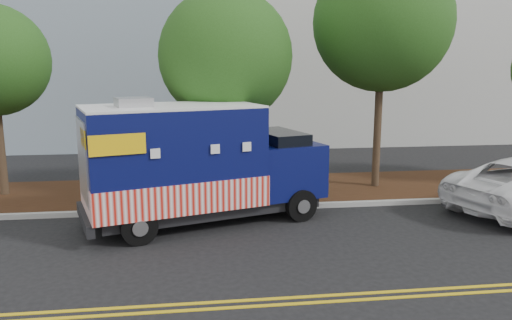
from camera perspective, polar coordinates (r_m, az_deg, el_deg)
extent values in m
plane|color=black|center=(13.83, -3.24, -7.51)|extent=(120.00, 120.00, 0.00)
cube|color=#9E9E99|center=(15.14, -3.62, -5.57)|extent=(120.00, 0.18, 0.15)
cube|color=black|center=(17.16, -4.09, -3.59)|extent=(120.00, 4.00, 0.15)
cube|color=gold|center=(9.72, -1.26, -15.75)|extent=(120.00, 0.10, 0.01)
cube|color=gold|center=(9.50, -1.09, -16.43)|extent=(120.00, 0.10, 0.01)
cylinder|color=#38281C|center=(18.15, -27.18, 1.59)|extent=(0.26, 0.26, 3.60)
cylinder|color=#38281C|center=(16.12, -3.37, 1.66)|extent=(0.26, 0.26, 3.55)
sphere|color=#224E15|center=(15.91, -3.49, 11.74)|extent=(4.18, 4.18, 4.18)
cylinder|color=#38281C|center=(17.70, 13.73, 3.88)|extent=(0.26, 0.26, 4.58)
sphere|color=#224E15|center=(17.63, 14.25, 15.04)|extent=(4.60, 4.60, 4.60)
cube|color=#473828|center=(15.38, -16.80, -1.43)|extent=(0.06, 0.06, 2.40)
cube|color=black|center=(14.19, -5.53, -5.14)|extent=(6.40, 3.76, 0.30)
cube|color=#0A0F48|center=(13.57, -9.53, 0.50)|extent=(5.08, 3.72, 2.60)
cube|color=red|center=(13.77, -9.41, -3.27)|extent=(5.14, 3.80, 0.81)
cube|color=white|center=(13.40, -9.71, 6.06)|extent=(5.08, 3.72, 0.06)
cube|color=#B7B7BA|center=(13.17, -13.84, 6.43)|extent=(1.08, 1.08, 0.24)
cube|color=#0A0F48|center=(14.84, 2.72, -0.81)|extent=(2.55, 2.80, 1.51)
cube|color=black|center=(14.69, 2.56, 1.94)|extent=(1.66, 2.34, 0.70)
cube|color=black|center=(15.42, 6.00, -2.34)|extent=(0.72, 2.09, 0.32)
cube|color=black|center=(13.52, -18.94, -6.37)|extent=(0.91, 2.38, 0.30)
cube|color=#B7B7BA|center=(13.17, -19.20, -0.04)|extent=(0.62, 1.87, 2.06)
cube|color=#B7B7BA|center=(14.87, -9.63, 1.62)|extent=(1.87, 0.62, 1.19)
cube|color=yellow|center=(11.90, -15.54, 1.69)|extent=(1.25, 0.41, 0.49)
cube|color=yellow|center=(14.42, -17.19, 3.17)|extent=(1.25, 0.41, 0.49)
cylinder|color=black|center=(14.17, 5.13, -5.16)|extent=(0.96, 0.56, 0.91)
cylinder|color=black|center=(16.05, 1.23, -3.19)|extent=(0.96, 0.56, 0.91)
cylinder|color=black|center=(12.64, -13.24, -7.42)|extent=(0.96, 0.56, 0.91)
cylinder|color=black|center=(14.72, -14.97, -4.88)|extent=(0.96, 0.56, 0.91)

